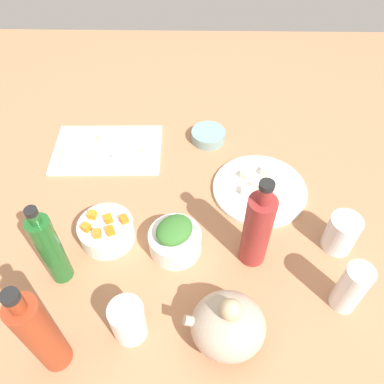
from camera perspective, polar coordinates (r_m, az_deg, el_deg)
name	(u,v)px	position (r cm, az deg, el deg)	size (l,w,h in cm)	color
tabletop	(192,208)	(104.68, 0.00, -2.31)	(190.00, 190.00, 3.00)	#AD744F
cutting_board	(108,149)	(119.98, -12.33, 6.14)	(31.97, 20.79, 1.00)	white
plate_tofu	(260,189)	(107.64, 9.93, 0.37)	(25.63, 25.63, 1.20)	white
bowl_greens	(175,242)	(93.01, -2.50, -7.32)	(12.51, 12.51, 5.99)	white
bowl_carrots	(107,231)	(97.16, -12.45, -5.66)	(13.42, 13.42, 5.52)	white
bowl_small_side	(208,136)	(120.26, 2.41, 8.30)	(10.40, 10.40, 3.28)	#769A98
teapot	(228,325)	(80.66, 5.32, -18.95)	(16.51, 14.27, 15.30)	tan
bottle_0	(257,229)	(86.27, 9.58, -5.43)	(6.26, 6.26, 26.16)	maroon
bottle_1	(40,334)	(77.84, -21.44, -18.94)	(5.79, 5.79, 27.95)	#94351B
bottle_2	(50,249)	(87.92, -20.13, -7.94)	(4.94, 4.94, 24.37)	#1F5D24
drinking_glass_0	(128,321)	(82.58, -9.37, -18.23)	(7.10, 7.10, 10.28)	white
drinking_glass_1	(341,233)	(98.44, 21.15, -5.68)	(7.42, 7.42, 9.94)	white
drinking_glass_2	(351,288)	(89.01, 22.39, -12.93)	(5.73, 5.73, 13.67)	white
carrot_cube_0	(110,231)	(92.48, -11.94, -5.62)	(1.80, 1.80, 1.80)	orange
carrot_cube_1	(97,234)	(92.71, -13.80, -5.97)	(1.80, 1.80, 1.80)	orange
carrot_cube_2	(124,219)	(93.90, -9.99, -3.95)	(1.80, 1.80, 1.80)	orange
carrot_cube_3	(92,215)	(96.28, -14.49, -3.29)	(1.80, 1.80, 1.80)	orange
carrot_cube_4	(108,219)	(94.69, -12.20, -3.86)	(1.80, 1.80, 1.80)	orange
carrot_cube_5	(86,227)	(94.39, -15.31, -5.05)	(1.80, 1.80, 1.80)	orange
chopped_greens_mound	(174,230)	(88.99, -2.61, -5.60)	(9.28, 7.78, 3.74)	#366E2C
tofu_cube_0	(257,185)	(106.20, 9.50, 0.97)	(2.20, 2.20, 2.20)	white
tofu_cube_1	(274,185)	(107.13, 11.96, 0.99)	(2.20, 2.20, 2.20)	silver
tofu_cube_2	(268,198)	(103.72, 11.07, -0.92)	(2.20, 2.20, 2.20)	silver
tofu_cube_3	(266,172)	(110.12, 10.82, 2.93)	(2.20, 2.20, 2.20)	#F2F1CA
tofu_cube_4	(245,175)	(108.36, 7.88, 2.50)	(2.20, 2.20, 2.20)	#E8EECE
tofu_cube_5	(246,191)	(104.44, 7.94, 0.15)	(2.20, 2.20, 2.20)	white
dumpling_0	(135,132)	(121.36, -8.35, 8.78)	(4.44, 4.07, 3.17)	beige
dumpling_1	(115,156)	(114.66, -11.32, 5.21)	(4.02, 3.55, 2.80)	beige
dumpling_2	(145,149)	(115.61, -6.90, 6.27)	(4.41, 3.89, 2.48)	beige
dumpling_3	(65,151)	(119.77, -18.22, 5.73)	(5.86, 5.45, 2.94)	beige
dumpling_4	(102,136)	(121.59, -13.10, 7.97)	(4.19, 3.63, 3.10)	beige
dumpling_5	(90,159)	(115.33, -14.86, 4.77)	(5.26, 5.04, 3.08)	beige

